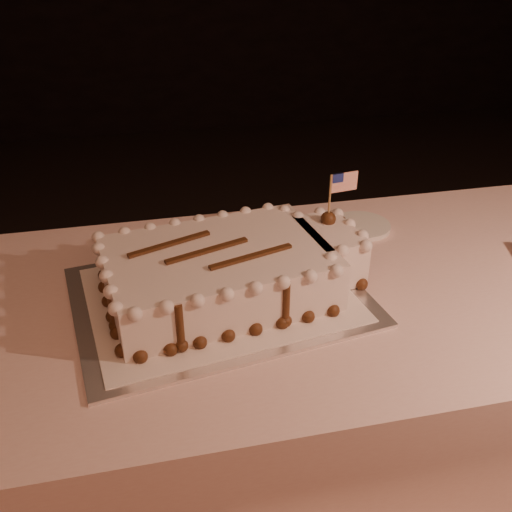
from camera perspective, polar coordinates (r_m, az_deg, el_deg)
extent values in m
cube|color=beige|center=(1.50, 5.47, -14.97)|extent=(2.40, 0.80, 0.75)
cube|color=silver|center=(1.22, -3.70, -4.03)|extent=(0.66, 0.53, 0.01)
cube|color=silver|center=(1.21, -3.70, -3.84)|extent=(0.59, 0.48, 0.00)
cube|color=silver|center=(1.18, -3.79, -1.67)|extent=(0.49, 0.36, 0.11)
cube|color=silver|center=(1.27, 7.29, 0.56)|extent=(0.13, 0.18, 0.11)
sphere|color=#4C2912|center=(1.06, -11.50, -9.81)|extent=(0.03, 0.03, 0.03)
sphere|color=#4C2912|center=(1.06, -8.55, -9.20)|extent=(0.03, 0.03, 0.03)
sphere|color=#4C2912|center=(1.07, -5.64, -8.58)|extent=(0.03, 0.03, 0.03)
sphere|color=#4C2912|center=(1.09, -2.81, -7.95)|extent=(0.03, 0.03, 0.03)
sphere|color=#4C2912|center=(1.10, -0.05, -7.31)|extent=(0.03, 0.03, 0.03)
sphere|color=#4C2912|center=(1.12, 2.63, -6.67)|extent=(0.03, 0.03, 0.03)
sphere|color=#4C2912|center=(1.14, 5.22, -6.04)|extent=(0.03, 0.03, 0.03)
sphere|color=#4C2912|center=(1.16, 7.71, -5.43)|extent=(0.03, 0.03, 0.03)
sphere|color=#4C2912|center=(1.19, 7.16, -4.14)|extent=(0.03, 0.03, 0.03)
sphere|color=#4C2912|center=(1.22, 8.27, -3.29)|extent=(0.03, 0.03, 0.03)
sphere|color=#4C2912|center=(1.25, 10.51, -2.76)|extent=(0.03, 0.03, 0.03)
sphere|color=#4C2912|center=(1.28, 10.18, -1.70)|extent=(0.03, 0.03, 0.03)
sphere|color=#4C2912|center=(1.32, 9.00, -0.50)|extent=(0.03, 0.03, 0.03)
sphere|color=#4C2912|center=(1.36, 7.88, 0.63)|extent=(0.03, 0.03, 0.03)
sphere|color=#4C2912|center=(1.36, 6.16, 0.74)|extent=(0.03, 0.03, 0.03)
sphere|color=#4C2912|center=(1.34, 4.04, 0.32)|extent=(0.03, 0.03, 0.03)
sphere|color=#4C2912|center=(1.37, 2.77, 1.01)|extent=(0.03, 0.03, 0.03)
sphere|color=#4C2912|center=(1.38, 1.16, 1.23)|extent=(0.03, 0.03, 0.03)
sphere|color=#4C2912|center=(1.36, -1.01, 0.81)|extent=(0.03, 0.03, 0.03)
sphere|color=#4C2912|center=(1.34, -3.24, 0.39)|extent=(0.03, 0.03, 0.03)
sphere|color=#4C2912|center=(1.33, -5.51, -0.04)|extent=(0.03, 0.03, 0.03)
sphere|color=#4C2912|center=(1.32, -7.82, -0.49)|extent=(0.03, 0.03, 0.03)
sphere|color=#4C2912|center=(1.31, -10.16, -0.93)|extent=(0.03, 0.03, 0.03)
sphere|color=#4C2912|center=(1.30, -12.53, -1.38)|extent=(0.03, 0.03, 0.03)
sphere|color=#4C2912|center=(1.30, -14.93, -1.84)|extent=(0.03, 0.03, 0.03)
sphere|color=#4C2912|center=(1.26, -14.90, -3.02)|extent=(0.03, 0.03, 0.03)
sphere|color=#4C2912|center=(1.21, -14.54, -4.39)|extent=(0.03, 0.03, 0.03)
sphere|color=#4C2912|center=(1.17, -14.14, -5.87)|extent=(0.03, 0.03, 0.03)
sphere|color=#4C2912|center=(1.12, -13.71, -7.47)|extent=(0.03, 0.03, 0.03)
sphere|color=#4C2912|center=(1.08, -13.24, -9.19)|extent=(0.03, 0.03, 0.03)
sphere|color=silver|center=(1.00, -12.05, -5.71)|extent=(0.03, 0.03, 0.03)
sphere|color=silver|center=(1.01, -8.96, -5.09)|extent=(0.03, 0.03, 0.03)
sphere|color=silver|center=(1.02, -5.91, -4.47)|extent=(0.03, 0.03, 0.03)
sphere|color=silver|center=(1.03, -2.94, -3.85)|extent=(0.03, 0.03, 0.03)
sphere|color=silver|center=(1.04, -0.05, -3.24)|extent=(0.03, 0.03, 0.03)
sphere|color=silver|center=(1.06, 2.75, -2.64)|extent=(0.03, 0.03, 0.03)
sphere|color=silver|center=(1.08, 5.45, -2.05)|extent=(0.03, 0.03, 0.03)
sphere|color=silver|center=(1.10, 8.04, -1.48)|extent=(0.03, 0.03, 0.03)
sphere|color=silver|center=(1.14, 7.46, -0.26)|extent=(0.03, 0.03, 0.03)
sphere|color=silver|center=(1.17, 8.60, 0.52)|extent=(0.03, 0.03, 0.03)
sphere|color=silver|center=(1.20, 10.93, 0.99)|extent=(0.03, 0.03, 0.03)
sphere|color=silver|center=(1.23, 10.58, 1.99)|extent=(0.03, 0.03, 0.03)
sphere|color=silver|center=(1.28, 9.34, 3.12)|extent=(0.03, 0.03, 0.03)
sphere|color=silver|center=(1.32, 8.17, 4.17)|extent=(0.03, 0.03, 0.03)
sphere|color=silver|center=(1.32, 6.39, 4.28)|extent=(0.03, 0.03, 0.03)
sphere|color=silver|center=(1.30, 4.19, 3.91)|extent=(0.03, 0.03, 0.03)
sphere|color=silver|center=(1.32, 2.87, 4.55)|extent=(0.03, 0.03, 0.03)
sphere|color=silver|center=(1.33, 1.20, 4.75)|extent=(0.03, 0.03, 0.03)
sphere|color=silver|center=(1.31, -1.05, 4.37)|extent=(0.03, 0.03, 0.03)
sphere|color=silver|center=(1.30, -3.36, 3.98)|extent=(0.03, 0.03, 0.03)
sphere|color=silver|center=(1.28, -5.71, 3.56)|extent=(0.03, 0.03, 0.03)
sphere|color=silver|center=(1.27, -8.11, 3.14)|extent=(0.03, 0.03, 0.03)
sphere|color=silver|center=(1.26, -10.55, 2.70)|extent=(0.03, 0.03, 0.03)
sphere|color=silver|center=(1.26, -13.01, 2.25)|extent=(0.03, 0.03, 0.03)
sphere|color=silver|center=(1.25, -15.50, 1.79)|extent=(0.03, 0.03, 0.03)
sphere|color=silver|center=(1.21, -15.49, 0.69)|extent=(0.03, 0.03, 0.03)
sphere|color=silver|center=(1.16, -15.13, -0.59)|extent=(0.03, 0.03, 0.03)
sphere|color=silver|center=(1.11, -14.75, -1.98)|extent=(0.03, 0.03, 0.03)
sphere|color=silver|center=(1.07, -14.32, -3.49)|extent=(0.03, 0.03, 0.03)
sphere|color=silver|center=(1.02, -13.86, -5.13)|extent=(0.03, 0.03, 0.03)
cylinder|color=#4C2912|center=(1.04, -7.62, -7.06)|extent=(0.01, 0.01, 0.10)
sphere|color=#4C2912|center=(1.07, -7.46, -8.87)|extent=(0.03, 0.03, 0.03)
cylinder|color=#4C2912|center=(1.09, 3.02, -4.72)|extent=(0.01, 0.01, 0.10)
sphere|color=#4C2912|center=(1.12, 2.96, -6.50)|extent=(0.03, 0.03, 0.03)
cylinder|color=#4C2912|center=(1.19, 8.13, -1.58)|extent=(0.01, 0.01, 0.10)
sphere|color=#4C2912|center=(1.22, 7.99, -3.27)|extent=(0.03, 0.03, 0.03)
cylinder|color=#4C2912|center=(1.33, 8.44, 1.89)|extent=(0.01, 0.01, 0.10)
sphere|color=#4C2912|center=(1.35, 8.30, 0.30)|extent=(0.03, 0.03, 0.03)
cylinder|color=#4C2912|center=(1.36, 2.47, 3.06)|extent=(0.01, 0.01, 0.10)
sphere|color=#4C2912|center=(1.38, 2.43, 1.49)|extent=(0.03, 0.03, 0.03)
cylinder|color=#4C2912|center=(1.31, -5.89, 1.59)|extent=(0.01, 0.01, 0.10)
sphere|color=#4C2912|center=(1.33, -5.80, -0.01)|extent=(0.03, 0.03, 0.03)
cylinder|color=#4C2912|center=(1.28, -14.89, -0.08)|extent=(0.01, 0.01, 0.10)
sphere|color=#4C2912|center=(1.30, -14.64, -1.69)|extent=(0.03, 0.03, 0.03)
cylinder|color=#4C2912|center=(1.11, -14.16, -5.01)|extent=(0.01, 0.01, 0.10)
sphere|color=#4C2912|center=(1.14, -13.89, -6.76)|extent=(0.03, 0.03, 0.03)
cube|color=#4C2912|center=(1.18, -8.62, 1.20)|extent=(0.17, 0.08, 0.01)
cube|color=#4C2912|center=(1.15, -4.90, 0.55)|extent=(0.18, 0.07, 0.01)
cube|color=#4C2912|center=(1.12, -0.47, -0.04)|extent=(0.18, 0.06, 0.01)
sphere|color=#4C2912|center=(1.27, 7.23, 3.70)|extent=(0.03, 0.03, 0.03)
cylinder|color=#A67A47|center=(1.25, 7.35, 5.35)|extent=(0.00, 0.00, 0.13)
cube|color=red|center=(1.25, 8.84, 7.33)|extent=(0.06, 0.01, 0.04)
cube|color=navy|center=(1.24, 8.17, 7.72)|extent=(0.03, 0.01, 0.02)
cylinder|color=white|center=(1.51, 10.47, 2.99)|extent=(0.15, 0.15, 0.01)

